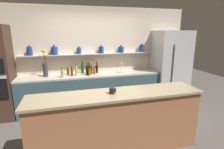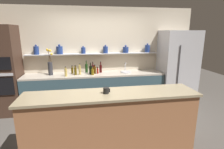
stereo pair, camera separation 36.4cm
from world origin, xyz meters
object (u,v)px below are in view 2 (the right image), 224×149
object	(u,v)px
bottle_wine_3	(101,68)
bottle_oil_5	(75,71)
flower_vase	(50,66)
bottle_wine_4	(91,70)
bottle_oil_6	(72,70)
bottle_spirit_7	(95,70)
refrigerator	(177,68)
bottle_oil_9	(93,72)
bottle_spirit_8	(80,70)
bottle_wine_1	(93,69)
bottle_sauce_2	(98,71)
coffee_mug	(106,91)
oven_tower	(5,71)
bottle_spirit_10	(66,72)
bottle_wine_0	(86,68)
sink_fixture	(126,71)

from	to	relation	value
bottle_wine_3	bottle_oil_5	size ratio (longest dim) A/B	1.22
flower_vase	bottle_wine_4	size ratio (longest dim) A/B	2.20
bottle_oil_6	bottle_oil_5	bearing A→B (deg)	-60.56
bottle_spirit_7	refrigerator	bearing A→B (deg)	-0.95
bottle_oil_5	bottle_oil_9	distance (m)	0.43
flower_vase	bottle_spirit_8	bearing A→B (deg)	-5.43
refrigerator	bottle_spirit_7	xyz separation A→B (m)	(-2.26, 0.04, 0.01)
bottle_wine_4	bottle_wine_1	bearing A→B (deg)	67.70
bottle_sauce_2	coffee_mug	distance (m)	1.79
bottle_wine_4	flower_vase	bearing A→B (deg)	175.28
oven_tower	bottle_oil_5	distance (m)	1.65
refrigerator	bottle_oil_6	size ratio (longest dim) A/B	9.58
bottle_wine_4	bottle_spirit_10	distance (m)	0.61
refrigerator	coffee_mug	bearing A→B (deg)	-141.58
bottle_wine_4	bottle_oil_9	size ratio (longest dim) A/B	1.41
refrigerator	bottle_oil_9	size ratio (longest dim) A/B	9.44
bottle_wine_1	bottle_wine_4	xyz separation A→B (m)	(-0.07, -0.16, 0.01)
oven_tower	bottle_wine_0	xyz separation A→B (m)	(1.92, 0.17, -0.02)
sink_fixture	bottle_wine_0	xyz separation A→B (m)	(-1.03, 0.16, 0.09)
bottle_wine_0	bottle_wine_1	xyz separation A→B (m)	(0.17, -0.05, -0.02)
refrigerator	bottle_wine_3	xyz separation A→B (m)	(-2.10, 0.15, 0.03)
sink_fixture	coffee_mug	bearing A→B (deg)	-113.26
bottle_wine_1	bottle_oil_6	size ratio (longest dim) A/B	1.38
oven_tower	bottle_oil_9	distance (m)	2.07
oven_tower	bottle_wine_3	world-z (taller)	oven_tower
bottle_wine_0	bottle_oil_5	size ratio (longest dim) A/B	1.31
oven_tower	bottle_wine_4	bearing A→B (deg)	-1.29
coffee_mug	bottle_wine_0	bearing A→B (deg)	97.53
flower_vase	bottle_spirit_7	size ratio (longest dim) A/B	2.81
sink_fixture	bottle_wine_0	size ratio (longest dim) A/B	0.90
refrigerator	bottle_wine_3	world-z (taller)	refrigerator
bottle_spirit_8	bottle_wine_1	bearing A→B (deg)	23.71
refrigerator	bottle_sauce_2	world-z (taller)	refrigerator
bottle_oil_6	bottle_oil_9	distance (m)	0.56
sink_fixture	bottle_spirit_10	xyz separation A→B (m)	(-1.54, -0.18, 0.08)
refrigerator	flower_vase	size ratio (longest dim) A/B	3.04
bottle_wine_1	bottle_oil_5	distance (m)	0.47
refrigerator	bottle_wine_3	bearing A→B (deg)	175.85
bottle_oil_5	bottle_spirit_10	world-z (taller)	same
bottle_sauce_2	bottle_wine_3	world-z (taller)	bottle_wine_3
bottle_sauce_2	bottle_oil_5	world-z (taller)	bottle_oil_5
bottle_wine_0	bottle_wine_3	size ratio (longest dim) A/B	1.08
bottle_wine_3	bottle_spirit_8	distance (m)	0.56
oven_tower	flower_vase	size ratio (longest dim) A/B	3.22
bottle_sauce_2	bottle_wine_4	bearing A→B (deg)	-166.29
bottle_sauce_2	oven_tower	bearing A→B (deg)	179.96
sink_fixture	bottle_spirit_8	bearing A→B (deg)	-177.89
bottle_oil_5	bottle_spirit_10	size ratio (longest dim) A/B	1.00
sink_fixture	coffee_mug	size ratio (longest dim) A/B	2.54
coffee_mug	bottle_wine_1	bearing A→B (deg)	92.82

